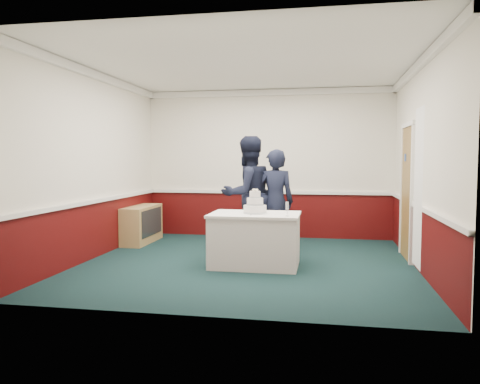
% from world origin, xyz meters
% --- Properties ---
extents(ground, '(5.00, 5.00, 0.00)m').
position_xyz_m(ground, '(0.00, 0.00, 0.00)').
color(ground, '#122D2A').
rests_on(ground, ground).
extents(room_shell, '(5.00, 5.00, 3.00)m').
position_xyz_m(room_shell, '(0.08, 0.61, 1.97)').
color(room_shell, silver).
rests_on(room_shell, ground).
extents(sideboard, '(0.41, 1.20, 0.70)m').
position_xyz_m(sideboard, '(-2.28, 1.39, 0.35)').
color(sideboard, tan).
rests_on(sideboard, ground).
extents(cake_table, '(1.32, 0.92, 0.79)m').
position_xyz_m(cake_table, '(0.14, -0.16, 0.40)').
color(cake_table, white).
rests_on(cake_table, ground).
extents(wedding_cake, '(0.35, 0.35, 0.36)m').
position_xyz_m(wedding_cake, '(0.14, -0.16, 0.90)').
color(wedding_cake, white).
rests_on(wedding_cake, cake_table).
extents(cake_knife, '(0.04, 0.22, 0.00)m').
position_xyz_m(cake_knife, '(0.11, -0.36, 0.79)').
color(cake_knife, silver).
rests_on(cake_knife, cake_table).
extents(champagne_flute, '(0.05, 0.05, 0.21)m').
position_xyz_m(champagne_flute, '(0.64, -0.44, 0.93)').
color(champagne_flute, silver).
rests_on(champagne_flute, cake_table).
extents(person_man, '(1.22, 1.19, 1.98)m').
position_xyz_m(person_man, '(-0.13, 0.80, 0.99)').
color(person_man, black).
rests_on(person_man, ground).
extents(person_woman, '(0.71, 0.53, 1.76)m').
position_xyz_m(person_woman, '(0.34, 0.76, 0.88)').
color(person_woman, black).
rests_on(person_woman, ground).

